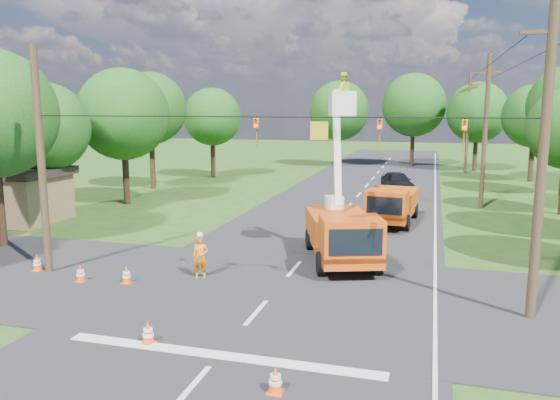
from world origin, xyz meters
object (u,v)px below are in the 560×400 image
(second_truck, at_px, (392,204))
(tree_far_b, at_px, (414,105))
(traffic_cone_2, at_px, (359,254))
(pole_right_near, at_px, (543,158))
(distant_car, at_px, (397,181))
(tree_right_e, at_px, (535,116))
(tree_left_f, at_px, (212,117))
(traffic_cone_0, at_px, (148,332))
(tree_left_c, at_px, (45,128))
(bucket_truck, at_px, (342,224))
(traffic_cone_3, at_px, (358,235))
(tree_left_d, at_px, (123,114))
(pole_right_far, at_px, (468,122))
(traffic_cone_4, at_px, (127,275))
(tree_far_a, at_px, (339,111))
(pole_left, at_px, (41,162))
(shed, at_px, (16,194))
(traffic_cone_1, at_px, (275,380))
(tree_left_e, at_px, (150,109))
(tree_far_c, at_px, (478,112))
(pole_right_mid, at_px, (485,131))
(traffic_cone_5, at_px, (80,273))
(ground_worker, at_px, (200,257))
(traffic_cone_6, at_px, (37,263))

(second_truck, height_order, tree_far_b, tree_far_b)
(traffic_cone_2, xyz_separation_m, pole_right_near, (6.10, -4.92, 4.75))
(distant_car, distance_m, tree_right_e, 15.25)
(pole_right_near, relative_size, tree_left_f, 1.19)
(traffic_cone_0, distance_m, tree_left_c, 20.65)
(tree_left_c, bearing_deg, bucket_truck, -13.41)
(traffic_cone_3, relative_size, tree_left_d, 0.08)
(pole_right_far, distance_m, tree_left_c, 39.83)
(traffic_cone_4, bearing_deg, tree_far_a, 89.10)
(pole_left, xyz_separation_m, tree_left_f, (-5.30, 30.00, 1.19))
(tree_left_c, bearing_deg, shed, -146.31)
(traffic_cone_1, xyz_separation_m, tree_far_a, (-7.00, 49.64, 5.83))
(tree_left_f, bearing_deg, tree_far_a, 52.99)
(tree_left_e, xyz_separation_m, tree_far_c, (26.30, 20.00, -0.43))
(traffic_cone_3, height_order, tree_right_e, tree_right_e)
(pole_right_far, bearing_deg, tree_left_f, -156.77)
(bucket_truck, height_order, tree_left_c, bucket_truck)
(shed, distance_m, tree_far_c, 43.95)
(pole_right_mid, bearing_deg, traffic_cone_5, -127.64)
(pole_left, relative_size, tree_left_f, 1.07)
(traffic_cone_4, xyz_separation_m, pole_left, (-3.82, 0.43, 4.14))
(pole_right_near, relative_size, pole_right_mid, 1.00)
(tree_left_f, bearing_deg, ground_worker, -68.32)
(traffic_cone_6, distance_m, tree_left_c, 12.15)
(traffic_cone_2, xyz_separation_m, tree_far_c, (7.10, 37.08, 5.70))
(traffic_cone_6, distance_m, tree_far_b, 47.28)
(traffic_cone_4, bearing_deg, pole_right_near, 1.74)
(traffic_cone_5, relative_size, pole_right_far, 0.07)
(traffic_cone_4, xyz_separation_m, tree_far_c, (15.18, 42.43, 5.70))
(pole_right_far, relative_size, tree_left_c, 1.24)
(pole_right_mid, bearing_deg, shed, -155.64)
(traffic_cone_3, bearing_deg, tree_left_d, 159.05)
(traffic_cone_2, relative_size, tree_right_e, 0.08)
(shed, xyz_separation_m, tree_far_a, (13.00, 35.00, 4.57))
(traffic_cone_1, bearing_deg, ground_worker, 124.65)
(tree_right_e, bearing_deg, traffic_cone_1, -105.83)
(bucket_truck, xyz_separation_m, traffic_cone_3, (0.21, 3.87, -1.33))
(pole_right_mid, bearing_deg, tree_far_c, 87.40)
(traffic_cone_6, bearing_deg, pole_left, -2.47)
(traffic_cone_0, bearing_deg, tree_far_a, 93.32)
(ground_worker, relative_size, tree_left_e, 0.18)
(traffic_cone_1, relative_size, pole_right_far, 0.07)
(traffic_cone_6, xyz_separation_m, tree_left_f, (-4.72, 29.98, 5.33))
(traffic_cone_6, xyz_separation_m, tree_far_a, (5.08, 42.98, 5.83))
(pole_right_mid, bearing_deg, traffic_cone_4, -124.77)
(pole_left, relative_size, shed, 1.64)
(pole_right_far, bearing_deg, pole_left, -114.23)
(tree_left_c, height_order, tree_right_e, tree_right_e)
(tree_far_b, bearing_deg, traffic_cone_5, -102.92)
(distant_car, xyz_separation_m, traffic_cone_0, (-4.87, -30.91, -0.42))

